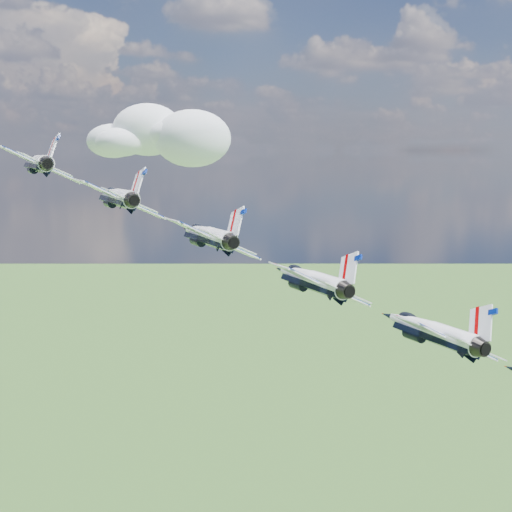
{
  "coord_description": "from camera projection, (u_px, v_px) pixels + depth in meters",
  "views": [
    {
      "loc": [
        -4.76,
        -77.27,
        157.42
      ],
      "look_at": [
        9.49,
        -12.44,
        147.57
      ],
      "focal_mm": 50.0,
      "sensor_mm": 36.0,
      "label": 1
    }
  ],
  "objects": [
    {
      "name": "cloud_far",
      "position": [
        143.0,
        132.0,
        298.71
      ],
      "size": [
        63.56,
        49.94,
        24.97
      ],
      "primitive_type": "ellipsoid",
      "color": "white"
    },
    {
      "name": "jet_0",
      "position": [
        38.0,
        163.0,
        79.01
      ],
      "size": [
        12.94,
        15.64,
        7.7
      ],
      "primitive_type": null,
      "rotation": [
        0.0,
        0.45,
        0.23
      ],
      "color": "white"
    },
    {
      "name": "jet_1",
      "position": [
        117.0,
        196.0,
        74.25
      ],
      "size": [
        12.94,
        15.64,
        7.7
      ],
      "primitive_type": null,
      "rotation": [
        0.0,
        0.45,
        0.23
      ],
      "color": "white"
    },
    {
      "name": "jet_2",
      "position": [
        206.0,
        235.0,
        69.49
      ],
      "size": [
        12.94,
        15.64,
        7.7
      ],
      "primitive_type": null,
      "rotation": [
        0.0,
        0.45,
        0.23
      ],
      "color": "white"
    },
    {
      "name": "jet_3",
      "position": [
        309.0,
        279.0,
        64.73
      ],
      "size": [
        12.94,
        15.64,
        7.7
      ],
      "primitive_type": null,
      "rotation": [
        0.0,
        0.45,
        0.23
      ],
      "color": "white"
    },
    {
      "name": "jet_4",
      "position": [
        429.0,
        330.0,
        59.97
      ],
      "size": [
        12.94,
        15.64,
        7.7
      ],
      "primitive_type": null,
      "rotation": [
        0.0,
        0.45,
        0.23
      ],
      "color": "white"
    }
  ]
}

